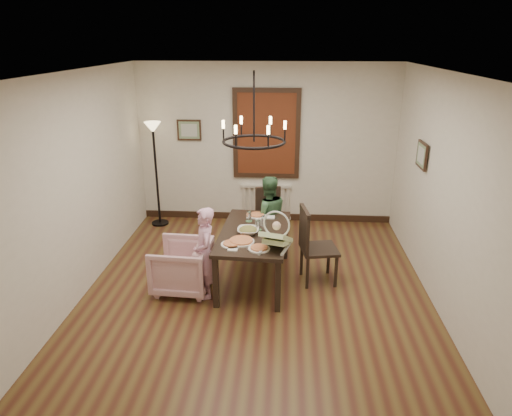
# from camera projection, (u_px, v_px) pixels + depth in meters

# --- Properties ---
(room_shell) EXTENTS (4.51, 5.00, 2.81)m
(room_shell) POSITION_uv_depth(u_px,v_px,m) (259.00, 181.00, 5.98)
(room_shell) COLOR brown
(room_shell) RESTS_ON ground
(dining_table) EXTENTS (0.97, 1.62, 0.74)m
(dining_table) POSITION_uv_depth(u_px,v_px,m) (254.00, 237.00, 6.11)
(dining_table) COLOR black
(dining_table) RESTS_ON room_shell
(chair_far) EXTENTS (0.50, 0.50, 0.94)m
(chair_far) POSITION_uv_depth(u_px,v_px,m) (270.00, 218.00, 7.25)
(chair_far) COLOR black
(chair_far) RESTS_ON room_shell
(chair_right) EXTENTS (0.55, 0.55, 1.08)m
(chair_right) POSITION_uv_depth(u_px,v_px,m) (319.00, 245.00, 6.14)
(chair_right) COLOR black
(chair_right) RESTS_ON room_shell
(armchair) EXTENTS (0.78, 0.77, 0.67)m
(armchair) POSITION_uv_depth(u_px,v_px,m) (182.00, 266.00, 6.00)
(armchair) COLOR beige
(armchair) RESTS_ON room_shell
(elderly_woman) EXTENTS (0.33, 0.42, 1.00)m
(elderly_woman) POSITION_uv_depth(u_px,v_px,m) (205.00, 260.00, 5.80)
(elderly_woman) COLOR #E19EBE
(elderly_woman) RESTS_ON room_shell
(seated_man) EXTENTS (0.61, 0.53, 1.05)m
(seated_man) POSITION_uv_depth(u_px,v_px,m) (267.00, 224.00, 6.88)
(seated_man) COLOR #3D6640
(seated_man) RESTS_ON room_shell
(baby_bouncer) EXTENTS (0.49, 0.58, 0.32)m
(baby_bouncer) POSITION_uv_depth(u_px,v_px,m) (276.00, 236.00, 5.54)
(baby_bouncer) COLOR #D7F1A6
(baby_bouncer) RESTS_ON dining_table
(salad_bowl) EXTENTS (0.34, 0.34, 0.08)m
(salad_bowl) POSITION_uv_depth(u_px,v_px,m) (248.00, 230.00, 6.01)
(salad_bowl) COLOR white
(salad_bowl) RESTS_ON dining_table
(pizza_platter) EXTENTS (0.33, 0.33, 0.04)m
(pizza_platter) POSITION_uv_depth(u_px,v_px,m) (241.00, 241.00, 5.75)
(pizza_platter) COLOR tan
(pizza_platter) RESTS_ON dining_table
(drinking_glass) EXTENTS (0.07, 0.07, 0.14)m
(drinking_glass) POSITION_uv_depth(u_px,v_px,m) (258.00, 225.00, 6.09)
(drinking_glass) COLOR silver
(drinking_glass) RESTS_ON dining_table
(window_blinds) EXTENTS (1.00, 0.03, 1.40)m
(window_blinds) POSITION_uv_depth(u_px,v_px,m) (266.00, 134.00, 7.87)
(window_blinds) COLOR maroon
(window_blinds) RESTS_ON room_shell
(radiator) EXTENTS (0.92, 0.12, 0.62)m
(radiator) POSITION_uv_depth(u_px,v_px,m) (266.00, 202.00, 8.32)
(radiator) COLOR silver
(radiator) RESTS_ON room_shell
(picture_back) EXTENTS (0.42, 0.03, 0.36)m
(picture_back) POSITION_uv_depth(u_px,v_px,m) (189.00, 130.00, 7.94)
(picture_back) COLOR black
(picture_back) RESTS_ON room_shell
(picture_right) EXTENTS (0.03, 0.42, 0.36)m
(picture_right) POSITION_uv_depth(u_px,v_px,m) (422.00, 155.00, 6.25)
(picture_right) COLOR black
(picture_right) RESTS_ON room_shell
(floor_lamp) EXTENTS (0.30, 0.30, 1.80)m
(floor_lamp) POSITION_uv_depth(u_px,v_px,m) (157.00, 176.00, 7.94)
(floor_lamp) COLOR black
(floor_lamp) RESTS_ON room_shell
(chandelier) EXTENTS (0.80, 0.80, 0.04)m
(chandelier) POSITION_uv_depth(u_px,v_px,m) (254.00, 142.00, 5.66)
(chandelier) COLOR black
(chandelier) RESTS_ON room_shell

